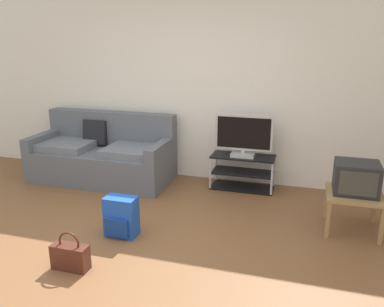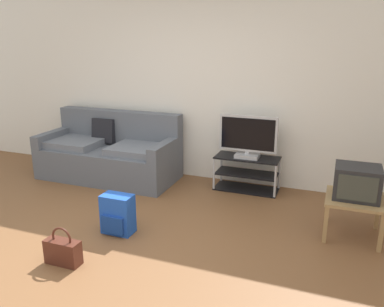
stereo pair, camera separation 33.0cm
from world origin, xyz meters
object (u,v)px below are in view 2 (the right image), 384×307
(couch, at_px, (110,154))
(tv_stand, at_px, (247,173))
(backpack, at_px, (118,214))
(crt_tv, at_px, (357,182))
(handbag, at_px, (63,251))
(side_table, at_px, (354,203))
(flat_tv, at_px, (248,137))

(couch, relative_size, tv_stand, 2.34)
(couch, relative_size, backpack, 4.72)
(couch, distance_m, backpack, 1.82)
(crt_tv, height_order, handbag, crt_tv)
(side_table, distance_m, backpack, 2.46)
(flat_tv, bearing_deg, couch, -174.84)
(handbag, bearing_deg, couch, 111.64)
(tv_stand, distance_m, backpack, 1.96)
(tv_stand, relative_size, side_table, 1.50)
(tv_stand, relative_size, flat_tv, 1.12)
(tv_stand, height_order, side_table, tv_stand)
(crt_tv, bearing_deg, backpack, -160.35)
(flat_tv, relative_size, crt_tv, 1.72)
(side_table, bearing_deg, backpack, -160.71)
(side_table, xyz_separation_m, crt_tv, (0.00, 0.02, 0.22))
(flat_tv, bearing_deg, backpack, -120.43)
(side_table, bearing_deg, handbag, -148.44)
(couch, xyz_separation_m, tv_stand, (2.01, 0.20, -0.12))
(couch, bearing_deg, backpack, -55.52)
(crt_tv, bearing_deg, side_table, -90.00)
(couch, height_order, flat_tv, flat_tv)
(tv_stand, xyz_separation_m, handbag, (-1.14, -2.40, -0.10))
(handbag, bearing_deg, tv_stand, 64.67)
(tv_stand, height_order, crt_tv, crt_tv)
(tv_stand, distance_m, crt_tv, 1.63)
(side_table, bearing_deg, tv_stand, 146.31)
(tv_stand, relative_size, backpack, 2.02)
(tv_stand, relative_size, crt_tv, 1.92)
(couch, xyz_separation_m, flat_tv, (2.01, 0.18, 0.40))
(crt_tv, height_order, backpack, crt_tv)
(side_table, bearing_deg, flat_tv, 146.99)
(couch, bearing_deg, handbag, -68.36)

